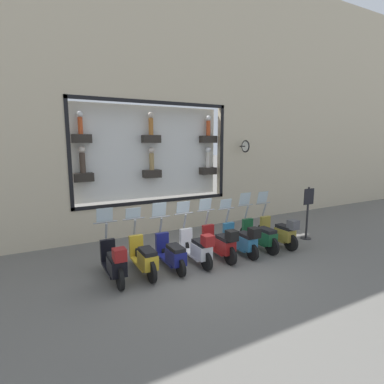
# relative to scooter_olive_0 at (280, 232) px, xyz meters

# --- Properties ---
(ground_plane) EXTENTS (120.00, 120.00, 0.00)m
(ground_plane) POSITION_rel_scooter_olive_0_xyz_m (-0.16, 2.99, -0.48)
(ground_plane) COLOR #66635E
(building_facade) EXTENTS (1.17, 36.00, 9.85)m
(building_facade) POSITION_rel_scooter_olive_0_xyz_m (3.44, 2.99, 4.54)
(building_facade) COLOR beige
(building_facade) RESTS_ON ground_plane
(scooter_olive_0) EXTENTS (1.81, 0.61, 1.68)m
(scooter_olive_0) POSITION_rel_scooter_olive_0_xyz_m (0.00, 0.00, 0.00)
(scooter_olive_0) COLOR black
(scooter_olive_0) RESTS_ON ground_plane
(scooter_green_1) EXTENTS (1.81, 0.61, 1.69)m
(scooter_green_1) POSITION_rel_scooter_olive_0_xyz_m (0.06, 0.76, -0.04)
(scooter_green_1) COLOR black
(scooter_green_1) RESTS_ON ground_plane
(scooter_teal_2) EXTENTS (1.79, 0.60, 1.55)m
(scooter_teal_2) POSITION_rel_scooter_olive_0_xyz_m (-0.01, 1.52, -0.02)
(scooter_teal_2) COLOR black
(scooter_teal_2) RESTS_ON ground_plane
(scooter_red_3) EXTENTS (1.80, 0.60, 1.63)m
(scooter_red_3) POSITION_rel_scooter_olive_0_xyz_m (-0.00, 2.28, -0.00)
(scooter_red_3) COLOR black
(scooter_red_3) RESTS_ON ground_plane
(scooter_white_4) EXTENTS (1.80, 0.61, 1.62)m
(scooter_white_4) POSITION_rel_scooter_olive_0_xyz_m (-0.01, 3.04, -0.01)
(scooter_white_4) COLOR black
(scooter_white_4) RESTS_ON ground_plane
(scooter_navy_5) EXTENTS (1.79, 0.60, 1.65)m
(scooter_navy_5) POSITION_rel_scooter_olive_0_xyz_m (0.05, 3.80, -0.06)
(scooter_navy_5) COLOR black
(scooter_navy_5) RESTS_ON ground_plane
(scooter_yellow_6) EXTENTS (1.81, 0.60, 1.58)m
(scooter_yellow_6) POSITION_rel_scooter_olive_0_xyz_m (0.06, 4.56, -0.04)
(scooter_yellow_6) COLOR black
(scooter_yellow_6) RESTS_ON ground_plane
(scooter_black_7) EXTENTS (1.81, 0.61, 1.65)m
(scooter_black_7) POSITION_rel_scooter_olive_0_xyz_m (0.00, 5.32, 0.00)
(scooter_black_7) COLOR black
(scooter_black_7) RESTS_ON ground_plane
(shop_sign_post) EXTENTS (0.36, 0.45, 1.82)m
(shop_sign_post) POSITION_rel_scooter_olive_0_xyz_m (0.13, -1.39, 0.51)
(shop_sign_post) COLOR #232326
(shop_sign_post) RESTS_ON ground_plane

